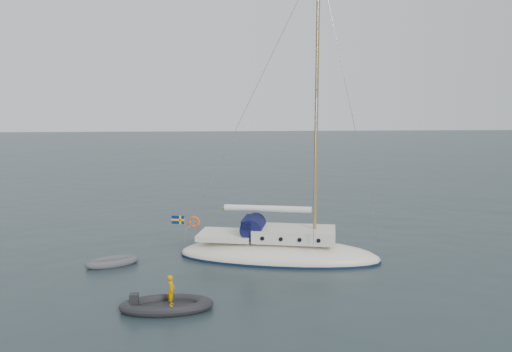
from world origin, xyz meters
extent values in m
plane|color=black|center=(0.00, 0.00, 0.00)|extent=(300.00, 300.00, 0.00)
ellipsoid|color=silver|center=(1.16, -2.55, 0.17)|extent=(10.07, 3.13, 1.68)
cube|color=silver|center=(1.94, -2.55, 1.32)|extent=(4.03, 2.13, 0.62)
cube|color=silver|center=(-1.53, -2.55, 1.14)|extent=(2.69, 2.13, 0.28)
cylinder|color=#0E1138|center=(-0.13, -2.55, 1.63)|extent=(1.07, 1.85, 1.07)
cube|color=#0E1138|center=(-0.36, -2.55, 1.85)|extent=(0.50, 1.85, 0.45)
cylinder|color=olive|center=(2.95, -2.55, 7.72)|extent=(0.17, 0.17, 13.43)
cylinder|color=olive|center=(2.95, -2.55, 8.40)|extent=(0.06, 2.46, 0.06)
cylinder|color=olive|center=(0.60, -2.55, 2.52)|extent=(4.70, 0.11, 0.11)
cylinder|color=silver|center=(0.60, -2.55, 2.57)|extent=(4.37, 0.31, 0.31)
cylinder|color=gray|center=(-3.32, -2.55, 1.62)|extent=(0.04, 2.46, 0.04)
torus|color=#F25012|center=(-3.38, -1.88, 1.62)|extent=(0.60, 0.11, 0.60)
cylinder|color=olive|center=(-3.71, -2.55, 1.51)|extent=(0.03, 0.03, 1.01)
cube|color=navy|center=(-4.05, -2.55, 1.85)|extent=(0.67, 0.02, 0.43)
cube|color=#FAB900|center=(-4.05, -2.55, 1.85)|extent=(0.69, 0.03, 0.10)
cube|color=#FAB900|center=(-3.93, -2.55, 1.85)|extent=(0.10, 0.03, 0.45)
cylinder|color=black|center=(0.48, -1.47, 1.32)|extent=(0.20, 0.07, 0.20)
cylinder|color=black|center=(0.48, -3.62, 1.32)|extent=(0.20, 0.07, 0.20)
cylinder|color=black|center=(1.38, -1.47, 1.32)|extent=(0.20, 0.07, 0.20)
cylinder|color=black|center=(1.38, -3.62, 1.32)|extent=(0.20, 0.07, 0.20)
cylinder|color=black|center=(2.28, -1.47, 1.32)|extent=(0.20, 0.07, 0.20)
cylinder|color=black|center=(2.28, -3.62, 1.32)|extent=(0.20, 0.07, 0.20)
cylinder|color=black|center=(3.17, -1.47, 1.32)|extent=(0.20, 0.07, 0.20)
cylinder|color=black|center=(3.17, -3.62, 1.32)|extent=(0.20, 0.07, 0.20)
cube|color=#4E4D52|center=(-6.98, -2.70, 0.11)|extent=(1.55, 0.64, 0.09)
cube|color=black|center=(-3.96, -8.49, 0.13)|extent=(2.20, 0.92, 0.11)
cube|color=black|center=(-5.15, -8.49, 0.41)|extent=(0.32, 0.32, 0.55)
imported|color=#D48C00|center=(-3.78, -8.49, 0.76)|extent=(0.30, 0.44, 1.18)
camera|label=1|loc=(-2.46, -26.63, 7.46)|focal=35.00mm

